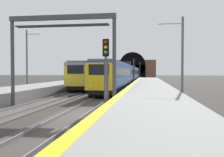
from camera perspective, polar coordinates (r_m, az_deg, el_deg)
name	(u,v)px	position (r m, az deg, el deg)	size (l,w,h in m)	color
ground_plane	(76,115)	(15.26, -8.25, -8.46)	(320.00, 320.00, 0.00)	#302D2B
platform_right	(152,109)	(14.57, 9.22, -6.97)	(112.00, 4.98, 0.99)	gray
platform_right_edge_strip	(114,100)	(14.64, 0.39, -4.95)	(112.00, 0.50, 0.01)	yellow
track_main_line	(76,115)	(15.25, -8.25, -8.30)	(160.00, 2.75, 0.21)	#423D38
track_adjacent_line	(9,113)	(16.99, -22.67, -7.38)	(160.00, 2.81, 0.21)	#4C4742
train_main_approaching	(126,74)	(50.52, 3.31, 1.09)	(56.65, 3.11, 4.76)	#264C99
train_adjacent_platform	(103,73)	(48.94, -2.01, 1.19)	(40.55, 3.38, 4.86)	gray
railway_signal_near	(106,69)	(15.00, -1.42, 2.26)	(0.39, 0.38, 4.63)	#4C4C54
railway_signal_mid	(134,70)	(46.23, 5.05, 2.02)	(0.39, 0.38, 5.09)	#38383D
railway_signal_far	(140,69)	(85.16, 6.46, 2.22)	(0.39, 0.38, 5.97)	#38383D
overhead_signal_gantry	(62,38)	(19.33, -11.54, 9.19)	(0.70, 8.33, 6.94)	#3F3F47
tunnel_portal	(133,69)	(109.63, 4.77, 2.28)	(2.84, 20.41, 11.43)	brown
catenary_mast_near	(27,60)	(35.15, -19.03, 4.09)	(0.22, 2.02, 8.26)	#595B60
catenary_mast_far	(182,58)	(23.44, 15.86, 4.67)	(0.22, 2.30, 7.64)	#595B60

